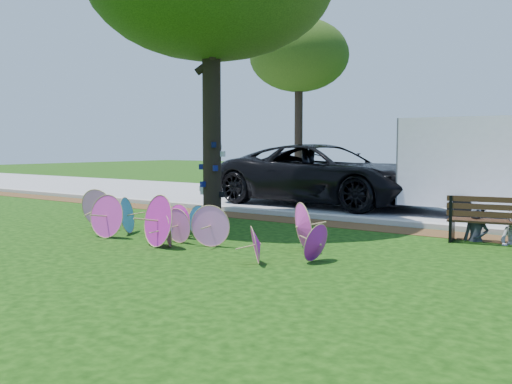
# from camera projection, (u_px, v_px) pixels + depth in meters

# --- Properties ---
(ground) EXTENTS (90.00, 90.00, 0.00)m
(ground) POSITION_uv_depth(u_px,v_px,m) (168.00, 248.00, 10.21)
(ground) COLOR black
(ground) RESTS_ON ground
(mulch_strip) EXTENTS (90.00, 1.00, 0.01)m
(mulch_strip) POSITION_uv_depth(u_px,v_px,m) (300.00, 221.00, 13.83)
(mulch_strip) COLOR #472D16
(mulch_strip) RESTS_ON ground
(curb) EXTENTS (90.00, 0.30, 0.12)m
(curb) POSITION_uv_depth(u_px,v_px,m) (315.00, 216.00, 14.38)
(curb) COLOR #B7B5AD
(curb) RESTS_ON ground
(street) EXTENTS (90.00, 8.00, 0.01)m
(street) POSITION_uv_depth(u_px,v_px,m) (383.00, 204.00, 17.72)
(street) COLOR gray
(street) RESTS_ON ground
(parasol_pile) EXTENTS (6.40, 2.14, 0.97)m
(parasol_pile) POSITION_uv_depth(u_px,v_px,m) (170.00, 220.00, 10.96)
(parasol_pile) COLOR #FB81D8
(parasol_pile) RESTS_ON ground
(black_van) EXTENTS (6.87, 3.42, 1.87)m
(black_van) POSITION_uv_depth(u_px,v_px,m) (324.00, 175.00, 17.44)
(black_van) COLOR black
(black_van) RESTS_ON ground
(cargo_trailer) EXTENTS (3.30, 2.19, 2.83)m
(cargo_trailer) POSITION_uv_depth(u_px,v_px,m) (471.00, 162.00, 14.64)
(cargo_trailer) COLOR white
(cargo_trailer) RESTS_ON ground
(park_bench) EXTENTS (1.79, 0.94, 0.89)m
(park_bench) POSITION_uv_depth(u_px,v_px,m) (495.00, 220.00, 10.63)
(park_bench) COLOR black
(park_bench) RESTS_ON ground
(person_left) EXTENTS (0.50, 0.37, 1.25)m
(person_left) POSITION_uv_depth(u_px,v_px,m) (477.00, 209.00, 10.86)
(person_left) COLOR #313743
(person_left) RESTS_ON ground
(bg_trees) EXTENTS (19.22, 5.91, 7.40)m
(bg_trees) POSITION_uv_depth(u_px,v_px,m) (511.00, 37.00, 20.61)
(bg_trees) COLOR black
(bg_trees) RESTS_ON ground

